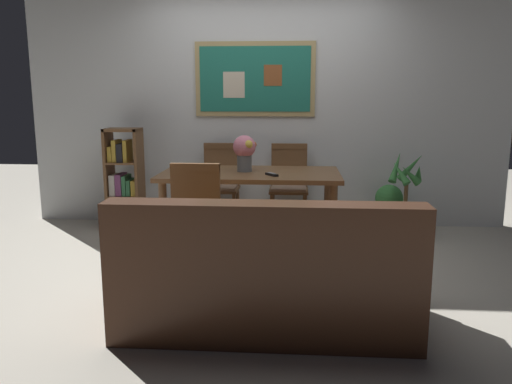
{
  "coord_description": "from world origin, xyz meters",
  "views": [
    {
      "loc": [
        0.32,
        -4.1,
        1.43
      ],
      "look_at": [
        0.01,
        -0.05,
        0.65
      ],
      "focal_mm": 35.96,
      "sensor_mm": 36.0,
      "label": 1
    }
  ],
  "objects_px": {
    "dining_chair_near_left": "(198,208)",
    "dining_chair_far_left": "(221,179)",
    "dining_chair_far_right": "(289,180)",
    "dining_table": "(250,182)",
    "bookshelf": "(125,184)",
    "leather_couch": "(265,278)",
    "flower_vase": "(245,150)",
    "tv_remote": "(272,174)",
    "potted_palm": "(405,201)",
    "potted_ivy": "(389,207)"
  },
  "relations": [
    {
      "from": "tv_remote",
      "to": "flower_vase",
      "type": "bearing_deg",
      "value": 138.52
    },
    {
      "from": "dining_chair_near_left",
      "to": "dining_chair_far_right",
      "type": "bearing_deg",
      "value": 64.17
    },
    {
      "from": "potted_ivy",
      "to": "bookshelf",
      "type": "bearing_deg",
      "value": -178.35
    },
    {
      "from": "dining_table",
      "to": "potted_ivy",
      "type": "height_order",
      "value": "dining_table"
    },
    {
      "from": "potted_ivy",
      "to": "potted_palm",
      "type": "distance_m",
      "value": 0.3
    },
    {
      "from": "dining_chair_far_right",
      "to": "tv_remote",
      "type": "height_order",
      "value": "dining_chair_far_right"
    },
    {
      "from": "bookshelf",
      "to": "potted_palm",
      "type": "bearing_deg",
      "value": -3.41
    },
    {
      "from": "potted_palm",
      "to": "tv_remote",
      "type": "distance_m",
      "value": 1.5
    },
    {
      "from": "leather_couch",
      "to": "potted_palm",
      "type": "distance_m",
      "value": 2.44
    },
    {
      "from": "dining_chair_near_left",
      "to": "potted_ivy",
      "type": "relative_size",
      "value": 1.82
    },
    {
      "from": "dining_chair_far_left",
      "to": "potted_palm",
      "type": "relative_size",
      "value": 1.04
    },
    {
      "from": "dining_chair_near_left",
      "to": "bookshelf",
      "type": "xyz_separation_m",
      "value": [
        -1.05,
        1.34,
        -0.05
      ]
    },
    {
      "from": "potted_ivy",
      "to": "dining_chair_far_left",
      "type": "bearing_deg",
      "value": 179.45
    },
    {
      "from": "potted_palm",
      "to": "tv_remote",
      "type": "height_order",
      "value": "potted_palm"
    },
    {
      "from": "bookshelf",
      "to": "potted_palm",
      "type": "xyz_separation_m",
      "value": [
        2.91,
        -0.17,
        -0.11
      ]
    },
    {
      "from": "leather_couch",
      "to": "bookshelf",
      "type": "bearing_deg",
      "value": 125.85
    },
    {
      "from": "dining_chair_near_left",
      "to": "dining_chair_far_left",
      "type": "xyz_separation_m",
      "value": [
        -0.03,
        1.44,
        0.0
      ]
    },
    {
      "from": "potted_ivy",
      "to": "potted_palm",
      "type": "relative_size",
      "value": 0.57
    },
    {
      "from": "potted_palm",
      "to": "flower_vase",
      "type": "xyz_separation_m",
      "value": [
        -1.56,
        -0.41,
        0.54
      ]
    },
    {
      "from": "flower_vase",
      "to": "tv_remote",
      "type": "xyz_separation_m",
      "value": [
        0.26,
        -0.23,
        -0.19
      ]
    },
    {
      "from": "potted_ivy",
      "to": "tv_remote",
      "type": "height_order",
      "value": "tv_remote"
    },
    {
      "from": "flower_vase",
      "to": "dining_chair_near_left",
      "type": "bearing_deg",
      "value": -111.34
    },
    {
      "from": "leather_couch",
      "to": "bookshelf",
      "type": "distance_m",
      "value": 2.79
    },
    {
      "from": "bookshelf",
      "to": "flower_vase",
      "type": "bearing_deg",
      "value": -23.5
    },
    {
      "from": "potted_ivy",
      "to": "flower_vase",
      "type": "distance_m",
      "value": 1.73
    },
    {
      "from": "potted_ivy",
      "to": "potted_palm",
      "type": "bearing_deg",
      "value": -66.21
    },
    {
      "from": "bookshelf",
      "to": "potted_palm",
      "type": "height_order",
      "value": "bookshelf"
    },
    {
      "from": "bookshelf",
      "to": "dining_chair_far_right",
      "type": "bearing_deg",
      "value": 3.43
    },
    {
      "from": "dining_table",
      "to": "dining_chair_near_left",
      "type": "xyz_separation_m",
      "value": [
        -0.35,
        -0.72,
        -0.1
      ]
    },
    {
      "from": "leather_couch",
      "to": "flower_vase",
      "type": "height_order",
      "value": "flower_vase"
    },
    {
      "from": "bookshelf",
      "to": "flower_vase",
      "type": "xyz_separation_m",
      "value": [
        1.34,
        -0.58,
        0.44
      ]
    },
    {
      "from": "leather_couch",
      "to": "potted_palm",
      "type": "bearing_deg",
      "value": 58.51
    },
    {
      "from": "tv_remote",
      "to": "potted_palm",
      "type": "bearing_deg",
      "value": 26.21
    },
    {
      "from": "leather_couch",
      "to": "tv_remote",
      "type": "xyz_separation_m",
      "value": [
        -0.03,
        1.44,
        0.42
      ]
    },
    {
      "from": "leather_couch",
      "to": "flower_vase",
      "type": "bearing_deg",
      "value": 99.81
    },
    {
      "from": "potted_palm",
      "to": "dining_chair_near_left",
      "type": "bearing_deg",
      "value": -147.92
    },
    {
      "from": "dining_table",
      "to": "flower_vase",
      "type": "xyz_separation_m",
      "value": [
        -0.06,
        0.04,
        0.29
      ]
    },
    {
      "from": "dining_chair_near_left",
      "to": "potted_ivy",
      "type": "distance_m",
      "value": 2.27
    },
    {
      "from": "leather_couch",
      "to": "dining_chair_far_right",
      "type": "bearing_deg",
      "value": 87.23
    },
    {
      "from": "dining_table",
      "to": "potted_ivy",
      "type": "xyz_separation_m",
      "value": [
        1.4,
        0.7,
        -0.37
      ]
    },
    {
      "from": "dining_chair_far_left",
      "to": "potted_ivy",
      "type": "bearing_deg",
      "value": -0.55
    },
    {
      "from": "potted_palm",
      "to": "tv_remote",
      "type": "bearing_deg",
      "value": -153.79
    },
    {
      "from": "leather_couch",
      "to": "potted_palm",
      "type": "relative_size",
      "value": 2.06
    },
    {
      "from": "dining_chair_near_left",
      "to": "potted_palm",
      "type": "height_order",
      "value": "dining_chair_near_left"
    },
    {
      "from": "dining_chair_near_left",
      "to": "leather_couch",
      "type": "distance_m",
      "value": 1.11
    },
    {
      "from": "dining_chair_far_right",
      "to": "dining_chair_near_left",
      "type": "xyz_separation_m",
      "value": [
        -0.7,
        -1.44,
        0.0
      ]
    },
    {
      "from": "flower_vase",
      "to": "dining_table",
      "type": "bearing_deg",
      "value": -32.29
    },
    {
      "from": "dining_chair_far_right",
      "to": "dining_chair_far_left",
      "type": "bearing_deg",
      "value": -179.44
    },
    {
      "from": "bookshelf",
      "to": "tv_remote",
      "type": "relative_size",
      "value": 6.99
    },
    {
      "from": "dining_table",
      "to": "bookshelf",
      "type": "bearing_deg",
      "value": 156.11
    }
  ]
}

